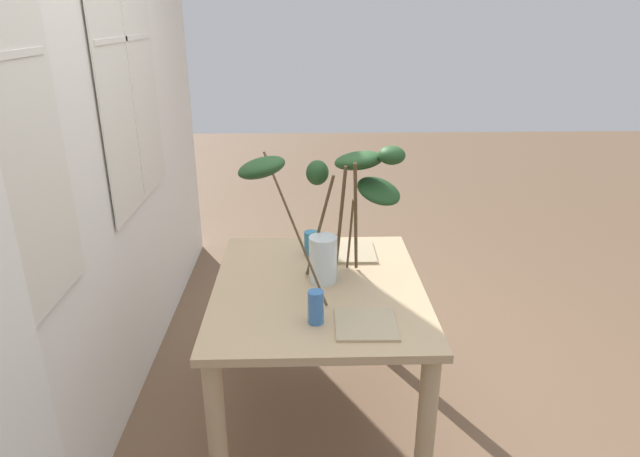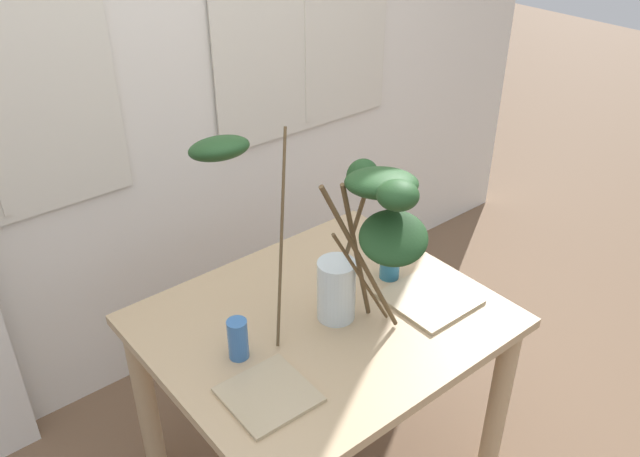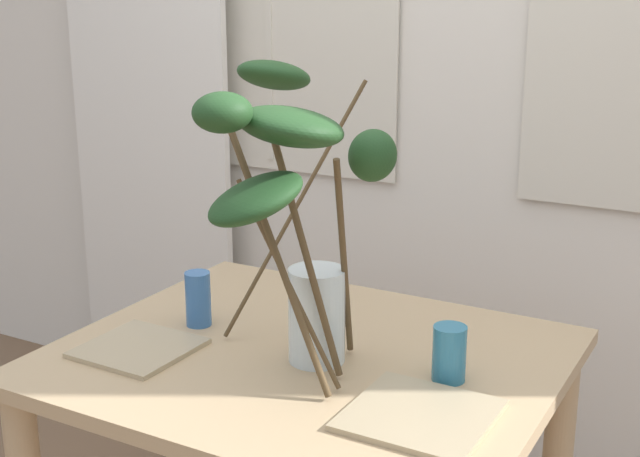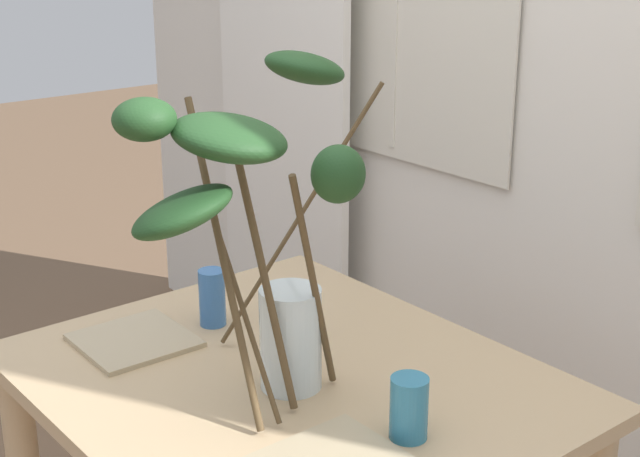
# 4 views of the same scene
# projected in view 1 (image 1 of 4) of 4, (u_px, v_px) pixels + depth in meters

# --- Properties ---
(ground) EXTENTS (14.00, 14.00, 0.00)m
(ground) POSITION_uv_depth(u_px,v_px,m) (319.00, 418.00, 2.71)
(ground) COLOR brown
(back_wall_with_windows) EXTENTS (4.36, 0.14, 3.04)m
(back_wall_with_windows) POSITION_uv_depth(u_px,v_px,m) (62.00, 110.00, 2.12)
(back_wall_with_windows) COLOR silver
(back_wall_with_windows) RESTS_ON ground
(dining_table) EXTENTS (1.11, 0.93, 0.75)m
(dining_table) POSITION_uv_depth(u_px,v_px,m) (318.00, 310.00, 2.49)
(dining_table) COLOR tan
(dining_table) RESTS_ON ground
(vase_with_branches) EXTENTS (0.57, 0.72, 0.67)m
(vase_with_branches) POSITION_uv_depth(u_px,v_px,m) (336.00, 201.00, 2.31)
(vase_with_branches) COLOR silver
(vase_with_branches) RESTS_ON dining_table
(drinking_glass_blue_left) EXTENTS (0.06, 0.06, 0.14)m
(drinking_glass_blue_left) POSITION_uv_depth(u_px,v_px,m) (316.00, 307.00, 2.12)
(drinking_glass_blue_left) COLOR #386BAD
(drinking_glass_blue_left) RESTS_ON dining_table
(drinking_glass_blue_right) EXTENTS (0.07, 0.07, 0.12)m
(drinking_glass_blue_right) POSITION_uv_depth(u_px,v_px,m) (311.00, 243.00, 2.73)
(drinking_glass_blue_right) COLOR teal
(drinking_glass_blue_right) RESTS_ON dining_table
(plate_square_left) EXTENTS (0.24, 0.24, 0.01)m
(plate_square_left) POSITION_uv_depth(u_px,v_px,m) (366.00, 324.00, 2.12)
(plate_square_left) COLOR tan
(plate_square_left) RESTS_ON dining_table
(plate_square_right) EXTENTS (0.27, 0.27, 0.01)m
(plate_square_right) POSITION_uv_depth(u_px,v_px,m) (348.00, 252.00, 2.76)
(plate_square_right) COLOR tan
(plate_square_right) RESTS_ON dining_table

